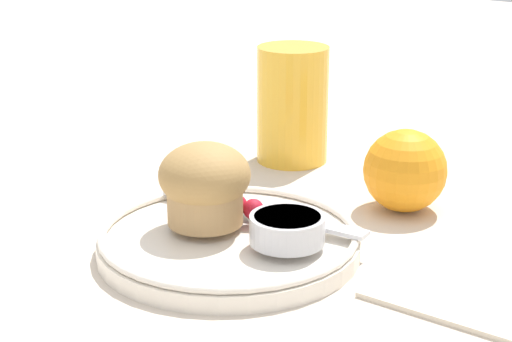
{
  "coord_description": "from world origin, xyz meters",
  "views": [
    {
      "loc": [
        0.39,
        -0.49,
        0.28
      ],
      "look_at": [
        0.01,
        0.04,
        0.06
      ],
      "focal_mm": 60.0,
      "sensor_mm": 36.0,
      "label": 1
    }
  ],
  "objects_px": {
    "juice_glass": "(293,105)",
    "butter_knife": "(260,211)",
    "orange_fruit": "(405,171)",
    "muffin": "(208,182)"
  },
  "relations": [
    {
      "from": "butter_knife",
      "to": "juice_glass",
      "type": "distance_m",
      "value": 0.21
    },
    {
      "from": "butter_knife",
      "to": "juice_glass",
      "type": "bearing_deg",
      "value": 112.34
    },
    {
      "from": "butter_knife",
      "to": "orange_fruit",
      "type": "distance_m",
      "value": 0.14
    },
    {
      "from": "orange_fruit",
      "to": "juice_glass",
      "type": "distance_m",
      "value": 0.17
    },
    {
      "from": "butter_knife",
      "to": "orange_fruit",
      "type": "height_order",
      "value": "orange_fruit"
    },
    {
      "from": "juice_glass",
      "to": "butter_knife",
      "type": "bearing_deg",
      "value": -63.65
    },
    {
      "from": "juice_glass",
      "to": "muffin",
      "type": "bearing_deg",
      "value": -73.33
    },
    {
      "from": "orange_fruit",
      "to": "juice_glass",
      "type": "bearing_deg",
      "value": 159.58
    },
    {
      "from": "muffin",
      "to": "orange_fruit",
      "type": "height_order",
      "value": "muffin"
    },
    {
      "from": "juice_glass",
      "to": "orange_fruit",
      "type": "bearing_deg",
      "value": -20.42
    }
  ]
}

